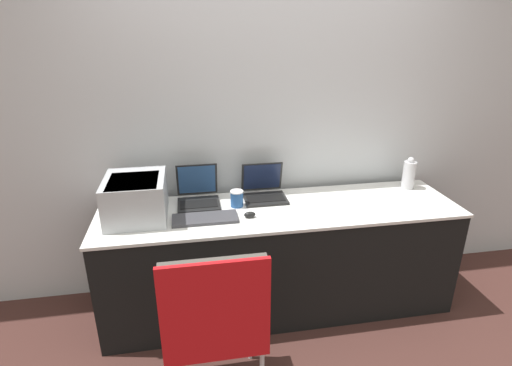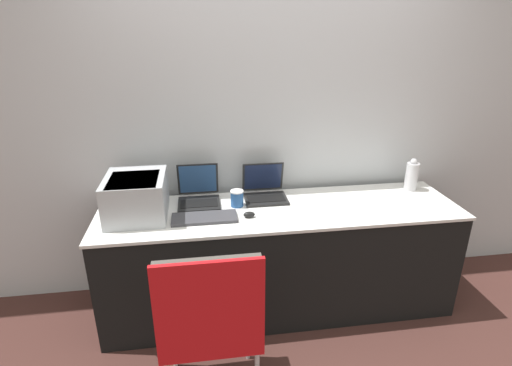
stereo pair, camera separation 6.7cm
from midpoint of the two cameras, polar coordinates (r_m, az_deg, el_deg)
The scene contains 11 objects.
ground_plane at distance 2.87m, azimuth 5.19°, elevation -20.61°, with size 14.00×14.00×0.00m, color #472823.
wall_back at distance 2.89m, azimuth 2.79°, elevation 9.10°, with size 8.00×0.05×2.60m.
table at distance 2.88m, azimuth 4.02°, elevation -10.69°, with size 2.42×0.64×0.78m.
printer at distance 2.62m, azimuth -16.05°, elevation -1.69°, with size 0.37×0.42×0.27m.
laptop_left at distance 2.78m, azimuth -7.51°, elevation -1.64°, with size 0.28×0.30×0.25m.
laptop_right at distance 2.83m, azimuth 1.93°, elevation -1.10°, with size 0.30×0.28×0.23m.
external_keyboard at distance 2.55m, azimuth -6.63°, elevation -4.98°, with size 0.41×0.17×0.02m.
coffee_cup at distance 2.69m, azimuth -2.02°, elevation -2.21°, with size 0.09×0.09×0.11m.
mouse at distance 2.55m, azimuth -0.24°, elevation -4.54°, with size 0.07×0.04×0.04m.
metal_pitcher at distance 3.17m, azimuth 21.92°, elevation 0.99°, with size 0.09×0.09×0.24m.
chair at distance 2.05m, azimuth -5.60°, elevation -18.41°, with size 0.50×0.44×0.98m.
Camera 2 is at (-0.52, -2.06, 1.93)m, focal length 28.00 mm.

